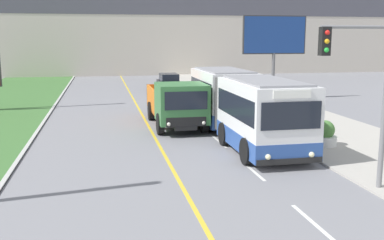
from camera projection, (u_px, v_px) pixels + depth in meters
city_bus at (241, 105)px, 20.88m from camera, size 2.64×11.49×2.98m
dump_truck at (178, 105)px, 22.91m from camera, size 2.47×7.05×2.42m
car_distant at (169, 82)px, 40.63m from camera, size 1.80×4.30×1.45m
traffic_light_mast at (366, 80)px, 13.09m from camera, size 2.28×0.32×5.31m
billboard_large at (274, 38)px, 33.40m from camera, size 4.90×0.24×6.26m
planter_round_near at (325, 135)px, 19.10m from camera, size 1.01×1.01×1.09m
planter_round_second at (279, 114)px, 24.14m from camera, size 1.10×1.10×1.18m
planter_round_third at (245, 101)px, 29.12m from camera, size 1.03×1.03×1.12m
planter_round_far at (226, 91)px, 34.19m from camera, size 1.14×1.14×1.22m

